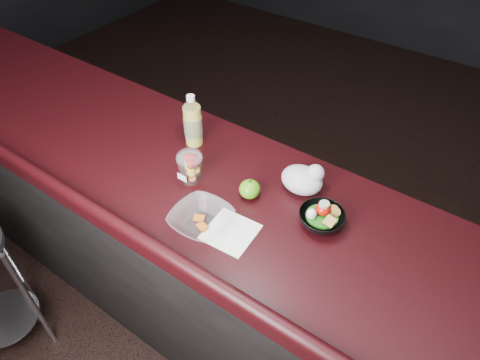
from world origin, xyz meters
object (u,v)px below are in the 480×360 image
at_px(snack_bowl, 321,217).
at_px(fruit_cup, 190,166).
at_px(lemonade_bottle, 193,124).
at_px(green_apple, 250,189).
at_px(takeout_bowl, 201,219).

bearing_deg(snack_bowl, fruit_cup, -170.24).
distance_m(lemonade_bottle, green_apple, 0.39).
bearing_deg(green_apple, fruit_cup, -166.48).
relative_size(fruit_cup, green_apple, 1.74).
relative_size(lemonade_bottle, green_apple, 2.85).
xyz_separation_m(green_apple, takeout_bowl, (-0.06, -0.21, -0.01)).
bearing_deg(takeout_bowl, fruit_cup, 138.59).
relative_size(fruit_cup, takeout_bowl, 0.68).
relative_size(snack_bowl, takeout_bowl, 0.84).
bearing_deg(takeout_bowl, lemonade_bottle, 132.54).
height_order(lemonade_bottle, green_apple, lemonade_bottle).
distance_m(snack_bowl, takeout_bowl, 0.40).
height_order(green_apple, takeout_bowl, green_apple).
distance_m(lemonade_bottle, fruit_cup, 0.23).
relative_size(lemonade_bottle, takeout_bowl, 1.11).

